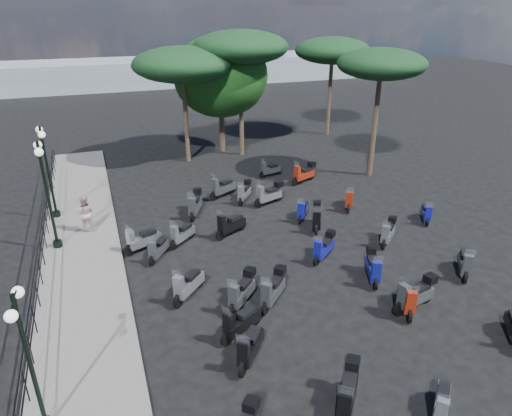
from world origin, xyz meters
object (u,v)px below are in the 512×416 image
object	(u,v)px
pine_2	(182,65)
broadleaf_tree	(220,76)
scooter_20	(373,267)
scooter_23	(270,170)
scooter_7	(250,348)
scooter_6	(348,393)
scooter_15	(324,248)
pedestrian_far	(85,213)
scooter_5	(195,205)
scooter_3	(143,240)
scooter_14	(407,299)
scooter_28	(349,200)
scooter_26	(388,232)
pine_0	(241,47)
scooter_30	(242,292)
lamp_post_0	(28,357)
scooter_27	(426,213)
scooter_2	(188,285)
pine_3	(381,65)
pine_1	(333,51)
scooter_16	(269,194)
scooter_17	(244,193)
scooter_8	(273,290)
scooter_29	(304,174)
scooter_1	(240,323)
scooter_11	(222,188)
scooter_10	(230,225)
scooter_21	(317,218)
scooter_12	(442,404)
scooter_9	(182,234)
scooter_13	(415,295)
scooter_22	(303,210)
scooter_4	(158,249)
scooter_25	(465,263)

from	to	relation	value
pine_2	broadleaf_tree	bearing A→B (deg)	27.58
scooter_20	pine_2	xyz separation A→B (m)	(-3.33, 15.67, 5.39)
scooter_20	scooter_23	bearing A→B (deg)	-69.06
scooter_7	scooter_23	bearing A→B (deg)	-75.25
scooter_6	scooter_15	distance (m)	7.29
pedestrian_far	scooter_5	bearing A→B (deg)	-166.39
scooter_3	scooter_14	xyz separation A→B (m)	(7.52, -6.94, -0.02)
scooter_3	broadleaf_tree	size ratio (longest dim) A/B	0.22
scooter_28	scooter_15	bearing A→B (deg)	81.74
scooter_26	pine_0	distance (m)	15.11
scooter_30	pine_2	xyz separation A→B (m)	(1.58, 15.51, 5.36)
lamp_post_0	scooter_27	distance (m)	17.04
scooter_2	scooter_20	xyz separation A→B (m)	(6.48, -1.19, 0.01)
pine_3	pine_1	bearing A→B (deg)	77.50
scooter_16	scooter_20	world-z (taller)	scooter_16
scooter_30	scooter_17	bearing A→B (deg)	-65.07
scooter_8	scooter_29	bearing A→B (deg)	-76.48
scooter_17	scooter_2	bearing A→B (deg)	94.69
scooter_3	pine_2	bearing A→B (deg)	-44.49
scooter_1	lamp_post_0	bearing A→B (deg)	79.76
scooter_3	pine_1	bearing A→B (deg)	-72.23
scooter_7	scooter_5	bearing A→B (deg)	-55.90
scooter_11	pine_3	distance (m)	10.65
scooter_7	scooter_10	distance (m)	7.65
scooter_21	broadleaf_tree	xyz separation A→B (m)	(-0.64, 12.68, 4.39)
scooter_15	lamp_post_0	bearing A→B (deg)	79.21
scooter_17	scooter_20	size ratio (longest dim) A/B	0.85
scooter_12	scooter_29	bearing A→B (deg)	-58.01
scooter_11	scooter_3	bearing A→B (deg)	104.72
scooter_2	scooter_20	distance (m)	6.59
scooter_28	scooter_3	bearing A→B (deg)	37.92
scooter_28	broadleaf_tree	xyz separation A→B (m)	(-3.12, 11.27, 4.45)
scooter_6	scooter_9	size ratio (longest dim) A/B	1.14
scooter_7	scooter_8	distance (m)	2.81
scooter_17	scooter_23	bearing A→B (deg)	-94.71
scooter_13	scooter_22	size ratio (longest dim) A/B	1.34
pine_0	scooter_4	bearing A→B (deg)	-122.05
scooter_15	scooter_20	xyz separation A→B (m)	(0.97, -1.92, 0.02)
scooter_12	scooter_25	bearing A→B (deg)	-91.27
scooter_12	scooter_21	xyz separation A→B (m)	(1.78, 10.11, 0.10)
scooter_15	scooter_22	size ratio (longest dim) A/B	1.03
pine_3	scooter_26	bearing A→B (deg)	-117.88
scooter_14	pine_0	distance (m)	18.84
scooter_23	scooter_4	bearing A→B (deg)	122.01
scooter_10	scooter_4	bearing A→B (deg)	78.29
scooter_9	scooter_16	world-z (taller)	scooter_16
scooter_4	scooter_27	world-z (taller)	scooter_4
scooter_21	scooter_23	world-z (taller)	scooter_21
scooter_1	scooter_28	xyz separation A→B (m)	(7.89, 7.07, -0.01)
pine_1	scooter_9	bearing A→B (deg)	-136.04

